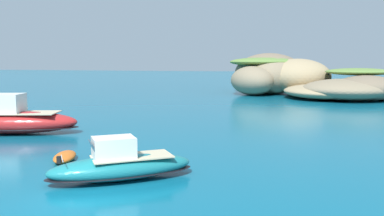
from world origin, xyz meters
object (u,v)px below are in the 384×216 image
(islet_large, at_px, (274,75))
(islet_small, at_px, (359,88))
(motorboat_teal, at_px, (121,165))
(dinghy_tender, at_px, (65,157))
(motorboat_red, at_px, (10,120))

(islet_large, xyz_separation_m, islet_small, (12.59, -7.34, -1.64))
(islet_large, distance_m, motorboat_teal, 52.92)
(islet_large, height_order, islet_small, islet_large)
(islet_small, xyz_separation_m, dinghy_tender, (-19.34, -43.17, -1.27))
(motorboat_red, bearing_deg, dinghy_tender, -34.88)
(islet_small, relative_size, dinghy_tender, 9.01)
(islet_small, xyz_separation_m, motorboat_teal, (-14.86, -45.48, -0.84))
(motorboat_teal, height_order, dinghy_tender, motorboat_teal)
(islet_small, height_order, motorboat_red, islet_small)
(islet_small, bearing_deg, islet_large, 149.77)
(motorboat_red, bearing_deg, islet_large, 70.77)
(islet_small, distance_m, dinghy_tender, 47.33)
(islet_small, bearing_deg, motorboat_red, -127.14)
(motorboat_red, xyz_separation_m, dinghy_tender, (8.74, -6.09, -0.77))
(motorboat_teal, xyz_separation_m, dinghy_tender, (-4.49, 2.30, -0.44))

